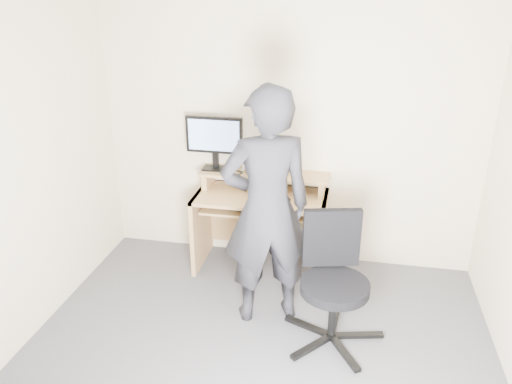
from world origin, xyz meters
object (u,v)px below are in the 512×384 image
(person, at_px, (266,209))
(desk, at_px, (262,212))
(monitor, at_px, (214,138))
(office_chair, at_px, (333,275))

(person, bearing_deg, desk, -99.37)
(desk, xyz_separation_m, monitor, (-0.47, 0.08, 0.67))
(desk, height_order, monitor, monitor)
(person, bearing_deg, monitor, -75.65)
(desk, xyz_separation_m, office_chair, (0.71, -0.96, -0.02))
(person, bearing_deg, office_chair, 141.44)
(desk, distance_m, office_chair, 1.19)
(monitor, distance_m, office_chair, 1.71)
(desk, relative_size, office_chair, 1.23)
(office_chair, bearing_deg, desk, 113.60)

